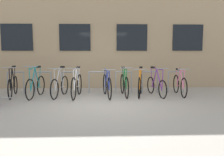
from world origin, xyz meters
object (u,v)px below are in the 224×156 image
at_px(bicycle_white, 77,85).
at_px(bicycle_pink, 180,85).
at_px(bicycle_green, 124,84).
at_px(bicycle_silver, 60,86).
at_px(bicycle_orange, 140,85).
at_px(bicycle_purple, 156,85).
at_px(bicycle_black, 13,85).
at_px(bicycle_blue, 107,85).
at_px(bicycle_teal, 36,86).

distance_m(bicycle_white, bicycle_pink, 3.68).
relative_size(bicycle_green, bicycle_pink, 1.03).
height_order(bicycle_green, bicycle_silver, bicycle_silver).
height_order(bicycle_white, bicycle_pink, bicycle_white).
xyz_separation_m(bicycle_white, bicycle_orange, (2.23, 0.12, -0.01)).
distance_m(bicycle_white, bicycle_purple, 2.80).
bearing_deg(bicycle_purple, bicycle_orange, 178.98).
distance_m(bicycle_purple, bicycle_green, 1.14).
xyz_separation_m(bicycle_black, bicycle_blue, (3.29, -0.20, 0.01)).
bearing_deg(bicycle_green, bicycle_pink, 1.03).
bearing_deg(bicycle_white, bicycle_teal, 179.90).
xyz_separation_m(bicycle_green, bicycle_teal, (-3.07, -0.16, -0.01)).
distance_m(bicycle_green, bicycle_orange, 0.56).
relative_size(bicycle_purple, bicycle_pink, 0.99).
xyz_separation_m(bicycle_purple, bicycle_teal, (-4.20, -0.11, 0.02)).
bearing_deg(bicycle_black, bicycle_white, -5.09).
xyz_separation_m(bicycle_teal, bicycle_pink, (5.07, 0.19, -0.01)).
distance_m(bicycle_purple, bicycle_blue, 1.76).
bearing_deg(bicycle_silver, bicycle_purple, 0.71).
distance_m(bicycle_teal, bicycle_orange, 3.63).
relative_size(bicycle_green, bicycle_blue, 0.95).
bearing_deg(bicycle_silver, bicycle_orange, 1.06).
xyz_separation_m(bicycle_green, bicycle_silver, (-2.26, -0.09, -0.01)).
distance_m(bicycle_purple, bicycle_pink, 0.88).
bearing_deg(bicycle_black, bicycle_pink, -0.05).
relative_size(bicycle_white, bicycle_purple, 1.07).
distance_m(bicycle_white, bicycle_teal, 1.40).
relative_size(bicycle_purple, bicycle_silver, 1.02).
relative_size(bicycle_white, bicycle_black, 1.03).
xyz_separation_m(bicycle_silver, bicycle_blue, (1.64, -0.07, 0.01)).
distance_m(bicycle_pink, bicycle_blue, 2.63).
bearing_deg(bicycle_orange, bicycle_green, 176.34).
relative_size(bicycle_black, bicycle_pink, 1.02).
bearing_deg(bicycle_blue, bicycle_black, 176.58).
relative_size(bicycle_black, bicycle_silver, 1.05).
height_order(bicycle_teal, bicycle_orange, bicycle_teal).
bearing_deg(bicycle_black, bicycle_green, -0.60).
distance_m(bicycle_green, bicycle_silver, 2.26).
height_order(bicycle_purple, bicycle_black, bicycle_black).
bearing_deg(bicycle_pink, bicycle_blue, -175.82).
height_order(bicycle_white, bicycle_green, bicycle_white).
height_order(bicycle_silver, bicycle_orange, bicycle_silver).
height_order(bicycle_black, bicycle_blue, bicycle_black).
distance_m(bicycle_black, bicycle_silver, 1.66).
distance_m(bicycle_green, bicycle_pink, 2.01).
height_order(bicycle_pink, bicycle_blue, bicycle_blue).
bearing_deg(bicycle_silver, bicycle_black, 175.55).
relative_size(bicycle_pink, bicycle_blue, 0.93).
bearing_deg(bicycle_blue, bicycle_pink, 4.18).
xyz_separation_m(bicycle_green, bicycle_black, (-3.91, 0.04, -0.01)).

